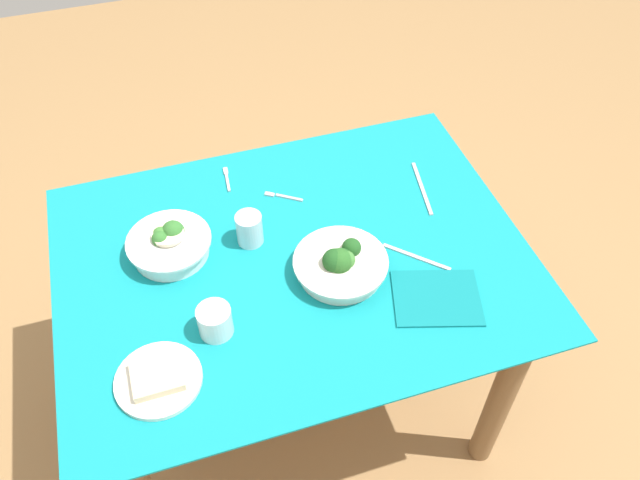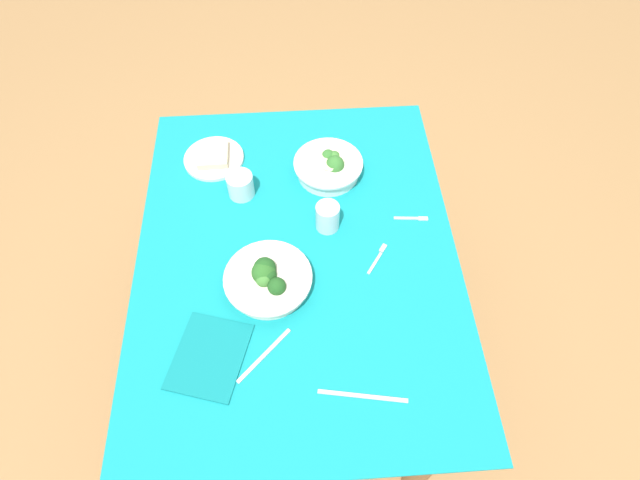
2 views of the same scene
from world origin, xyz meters
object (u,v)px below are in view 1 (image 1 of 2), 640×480
at_px(fork_by_far_bowl, 283,196).
at_px(table_knife_left, 417,257).
at_px(water_glass_center, 249,229).
at_px(table_knife_right, 422,188).
at_px(napkin_folded_upper, 437,298).
at_px(broccoli_bowl_near, 170,244).
at_px(broccoli_bowl_far, 341,264).
at_px(fork_by_near_bowl, 227,178).
at_px(water_glass_side, 215,321).
at_px(bread_side_plate, 158,379).

height_order(fork_by_far_bowl, table_knife_left, same).
xyz_separation_m(water_glass_center, fork_by_far_bowl, (-0.12, -0.13, -0.04)).
relative_size(table_knife_right, napkin_folded_upper, 1.03).
bearing_deg(broccoli_bowl_near, broccoli_bowl_far, 153.77).
distance_m(fork_by_near_bowl, napkin_folded_upper, 0.70).
bearing_deg(water_glass_center, fork_by_far_bowl, -132.91).
relative_size(water_glass_center, water_glass_side, 1.09).
distance_m(bread_side_plate, fork_by_near_bowl, 0.66).
xyz_separation_m(broccoli_bowl_near, water_glass_side, (-0.06, 0.27, 0.01)).
xyz_separation_m(fork_by_far_bowl, table_knife_right, (-0.38, 0.09, -0.00)).
bearing_deg(fork_by_far_bowl, napkin_folded_upper, 153.95).
height_order(broccoli_bowl_near, fork_by_far_bowl, broccoli_bowl_near).
relative_size(broccoli_bowl_near, water_glass_side, 2.68).
relative_size(bread_side_plate, fork_by_near_bowl, 1.89).
bearing_deg(table_knife_right, table_knife_left, 163.18).
xyz_separation_m(water_glass_side, fork_by_near_bowl, (-0.13, -0.51, -0.04)).
distance_m(fork_by_near_bowl, table_knife_right, 0.56).
bearing_deg(fork_by_near_bowl, fork_by_far_bowl, -127.28).
bearing_deg(water_glass_center, water_glass_side, 60.81).
distance_m(fork_by_far_bowl, table_knife_right, 0.39).
height_order(water_glass_side, fork_by_far_bowl, water_glass_side).
height_order(table_knife_right, napkin_folded_upper, napkin_folded_upper).
distance_m(water_glass_side, table_knife_right, 0.71).
bearing_deg(fork_by_near_bowl, bread_side_plate, 160.20).
distance_m(bread_side_plate, table_knife_right, 0.89).
bearing_deg(water_glass_side, water_glass_center, -119.19).
bearing_deg(table_knife_right, napkin_folded_upper, 171.39).
distance_m(fork_by_far_bowl, fork_by_near_bowl, 0.18).
relative_size(broccoli_bowl_near, napkin_folded_upper, 1.03).
height_order(broccoli_bowl_far, water_glass_side, broccoli_bowl_far).
bearing_deg(table_knife_left, water_glass_side, 51.98).
bearing_deg(table_knife_right, broccoli_bowl_near, 102.11).
height_order(bread_side_plate, fork_by_near_bowl, bread_side_plate).
xyz_separation_m(broccoli_bowl_far, water_glass_side, (0.33, 0.08, 0.01)).
height_order(water_glass_side, table_knife_right, water_glass_side).
xyz_separation_m(broccoli_bowl_far, fork_by_far_bowl, (0.07, -0.31, -0.03)).
relative_size(water_glass_center, fork_by_far_bowl, 0.93).
bearing_deg(broccoli_bowl_far, napkin_folded_upper, 142.71).
xyz_separation_m(water_glass_side, table_knife_left, (-0.53, -0.07, -0.04)).
distance_m(fork_by_far_bowl, napkin_folded_upper, 0.52).
bearing_deg(fork_by_near_bowl, broccoli_bowl_far, -150.02).
bearing_deg(bread_side_plate, broccoli_bowl_far, -160.19).
height_order(bread_side_plate, table_knife_left, bread_side_plate).
distance_m(table_knife_right, napkin_folded_upper, 0.39).
xyz_separation_m(fork_by_near_bowl, table_knife_left, (-0.40, 0.44, -0.00)).
bearing_deg(broccoli_bowl_near, water_glass_center, 174.44).
height_order(water_glass_side, fork_by_near_bowl, water_glass_side).
bearing_deg(napkin_folded_upper, broccoli_bowl_far, -37.29).
bearing_deg(napkin_folded_upper, fork_by_near_bowl, -55.74).
relative_size(fork_by_near_bowl, napkin_folded_upper, 0.49).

